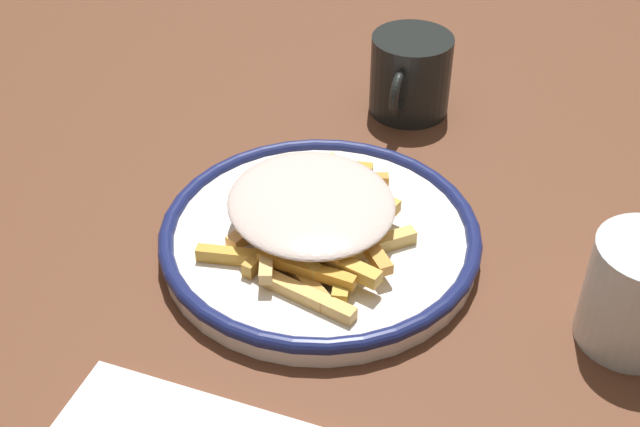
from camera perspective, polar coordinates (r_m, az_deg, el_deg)
ground_plane at (r=0.72m, az=0.00°, el=-2.40°), size 2.60×2.60×0.00m
plate at (r=0.71m, az=0.00°, el=-1.59°), size 0.27×0.27×0.03m
fries_heap at (r=0.69m, az=-0.56°, el=-0.19°), size 0.20×0.20×0.04m
water_glass at (r=0.66m, az=20.62°, el=-5.07°), size 0.08×0.08×0.09m
coffee_mug at (r=0.89m, az=6.07°, el=9.24°), size 0.11×0.08×0.08m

